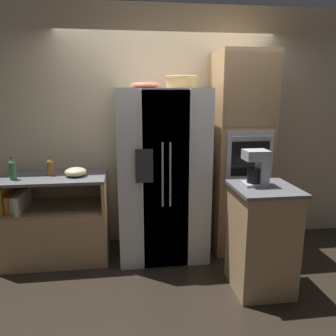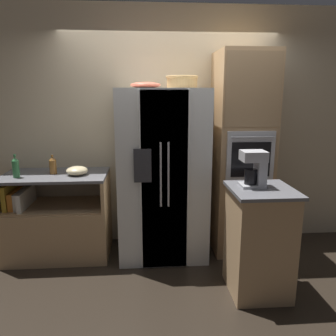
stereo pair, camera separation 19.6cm
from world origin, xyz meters
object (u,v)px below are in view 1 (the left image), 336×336
object	(u,v)px
bottle_tall	(50,166)
bottle_short	(13,169)
wall_oven	(239,154)
coffee_maker	(258,166)
fruit_bowl	(145,85)
refrigerator	(162,175)
mixing_bowl	(76,172)
wicker_basket	(181,82)

from	to	relation	value
bottle_tall	bottle_short	xyz separation A→B (m)	(-0.34, -0.14, 0.01)
wall_oven	coffee_maker	size ratio (longest dim) A/B	7.00
fruit_bowl	coffee_maker	xyz separation A→B (m)	(0.96, -0.72, -0.72)
refrigerator	wall_oven	size ratio (longest dim) A/B	0.82
bottle_tall	bottle_short	size ratio (longest dim) A/B	0.85
wall_oven	mixing_bowl	xyz separation A→B (m)	(-1.83, -0.08, -0.14)
bottle_tall	wall_oven	bearing A→B (deg)	0.16
wall_oven	fruit_bowl	world-z (taller)	wall_oven
refrigerator	wicker_basket	distance (m)	1.02
refrigerator	wall_oven	world-z (taller)	wall_oven
bottle_tall	mixing_bowl	world-z (taller)	bottle_tall
wicker_basket	refrigerator	bearing A→B (deg)	-177.70
bottle_short	coffee_maker	size ratio (longest dim) A/B	0.77
bottle_tall	coffee_maker	xyz separation A→B (m)	(1.98, -0.83, 0.13)
fruit_bowl	bottle_short	bearing A→B (deg)	-178.53
refrigerator	mixing_bowl	bearing A→B (deg)	-179.27
refrigerator	coffee_maker	distance (m)	1.12
refrigerator	bottle_short	bearing A→B (deg)	-177.12
fruit_bowl	mixing_bowl	xyz separation A→B (m)	(-0.76, 0.03, -0.90)
mixing_bowl	fruit_bowl	bearing A→B (deg)	-2.33
wall_oven	bottle_tall	bearing A→B (deg)	-179.84
refrigerator	wicker_basket	size ratio (longest dim) A/B	5.49
wall_oven	wicker_basket	world-z (taller)	wall_oven
refrigerator	coffee_maker	world-z (taller)	refrigerator
bottle_short	mixing_bowl	xyz separation A→B (m)	(0.61, 0.07, -0.06)
mixing_bowl	coffee_maker	size ratio (longest dim) A/B	0.71
fruit_bowl	wall_oven	bearing A→B (deg)	5.72
wall_oven	wicker_basket	bearing A→B (deg)	-175.32
wall_oven	fruit_bowl	xyz separation A→B (m)	(-1.08, -0.11, 0.76)
refrigerator	wicker_basket	xyz separation A→B (m)	(0.21, 0.01, 1.00)
fruit_bowl	mixing_bowl	bearing A→B (deg)	177.67
fruit_bowl	coffee_maker	distance (m)	1.40
refrigerator	coffee_maker	bearing A→B (deg)	-44.33
wicker_basket	fruit_bowl	bearing A→B (deg)	-172.43
wall_oven	bottle_tall	world-z (taller)	wall_oven
wall_oven	fruit_bowl	size ratio (longest dim) A/B	7.14
fruit_bowl	bottle_short	distance (m)	1.61
wicker_basket	bottle_short	distance (m)	1.96
refrigerator	wicker_basket	world-z (taller)	wicker_basket
wall_oven	mixing_bowl	bearing A→B (deg)	-177.59
fruit_bowl	wicker_basket	bearing A→B (deg)	7.57
refrigerator	fruit_bowl	xyz separation A→B (m)	(-0.17, -0.04, 0.97)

